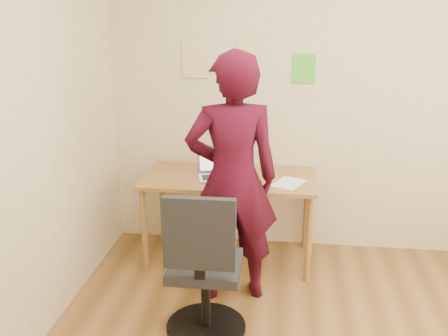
# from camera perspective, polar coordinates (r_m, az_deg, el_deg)

# --- Properties ---
(room) EXTENTS (3.58, 3.58, 2.78)m
(room) POSITION_cam_1_polar(r_m,az_deg,el_deg) (2.57, 12.27, 1.52)
(room) COLOR brown
(room) RESTS_ON ground
(desk) EXTENTS (1.40, 0.70, 0.74)m
(desk) POSITION_cam_1_polar(r_m,az_deg,el_deg) (4.11, 0.62, -2.13)
(desk) COLOR olive
(desk) RESTS_ON ground
(laptop) EXTENTS (0.38, 0.36, 0.23)m
(laptop) POSITION_cam_1_polar(r_m,az_deg,el_deg) (4.07, -0.68, -0.29)
(laptop) COLOR silver
(laptop) RESTS_ON desk
(paper_sheet) EXTENTS (0.30, 0.34, 0.00)m
(paper_sheet) POSITION_cam_1_polar(r_m,az_deg,el_deg) (3.96, 7.38, -1.70)
(paper_sheet) COLOR white
(paper_sheet) RESTS_ON desk
(phone) EXTENTS (0.07, 0.12, 0.01)m
(phone) POSITION_cam_1_polar(r_m,az_deg,el_deg) (3.91, 3.94, -1.81)
(phone) COLOR black
(phone) RESTS_ON desk
(wall_note_left) EXTENTS (0.21, 0.00, 0.30)m
(wall_note_left) POSITION_cam_1_polar(r_m,az_deg,el_deg) (4.29, -3.36, 12.25)
(wall_note_left) COLOR #DBC982
(wall_note_left) RESTS_ON room
(wall_note_mid) EXTENTS (0.21, 0.00, 0.30)m
(wall_note_mid) POSITION_cam_1_polar(r_m,az_deg,el_deg) (4.23, 2.91, 12.31)
(wall_note_mid) COLOR #DBC982
(wall_note_mid) RESTS_ON room
(wall_note_right) EXTENTS (0.18, 0.00, 0.24)m
(wall_note_right) POSITION_cam_1_polar(r_m,az_deg,el_deg) (4.22, 9.13, 11.16)
(wall_note_right) COLOR #51C52C
(wall_note_right) RESTS_ON room
(office_chair) EXTENTS (0.53, 0.53, 1.02)m
(office_chair) POSITION_cam_1_polar(r_m,az_deg,el_deg) (3.23, -2.32, -12.23)
(office_chair) COLOR black
(office_chair) RESTS_ON ground
(person) EXTENTS (0.74, 0.57, 1.81)m
(person) POSITION_cam_1_polar(r_m,az_deg,el_deg) (3.50, 0.96, -1.35)
(person) COLOR #360716
(person) RESTS_ON ground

